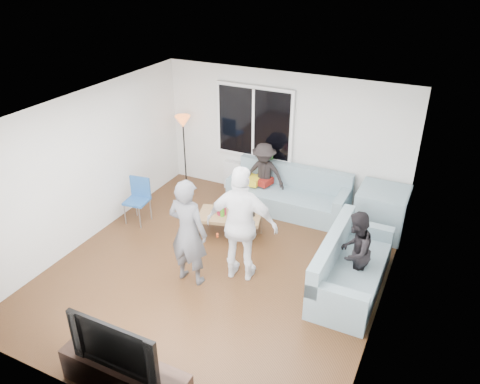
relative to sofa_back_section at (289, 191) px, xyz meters
The scene contains 30 objects.
floor 2.34m from the sofa_back_section, 98.38° to the right, with size 5.00×5.50×0.04m, color #56351C.
ceiling 3.18m from the sofa_back_section, 98.38° to the right, with size 5.00×5.50×0.04m, color white.
wall_back 1.06m from the sofa_back_section, 123.77° to the left, with size 5.00×0.04×2.60m, color silver.
wall_front 5.13m from the sofa_back_section, 93.80° to the right, with size 5.00×0.04×2.60m, color silver.
wall_left 3.75m from the sofa_back_section, 141.51° to the right, with size 0.04×5.50×2.60m, color silver.
wall_right 3.27m from the sofa_back_section, 46.08° to the right, with size 0.04×5.50×2.60m, color silver.
window_frame 1.52m from the sofa_back_section, 155.80° to the left, with size 1.62×0.06×1.47m, color white.
window_glass 1.51m from the sofa_back_section, 157.87° to the left, with size 1.50×0.02×1.35m, color black.
window_mullion 1.51m from the sofa_back_section, 158.40° to the left, with size 0.05×0.03×1.35m, color white.
radiator 1.02m from the sofa_back_section, 157.87° to the left, with size 1.30×0.12×0.62m, color silver.
potted_plant 0.76m from the sofa_back_section, 148.24° to the left, with size 0.19×0.15×0.34m, color #33712D.
vase 1.08m from the sofa_back_section, 160.48° to the left, with size 0.15×0.15×0.16m, color silver.
sofa_back_section is the anchor object (origin of this frame).
sofa_right_section 2.44m from the sofa_back_section, 46.39° to the right, with size 0.85×2.00×0.85m, color gray, non-canonical shape.
sofa_corner 1.77m from the sofa_back_section, ahead, with size 0.85×0.85×0.85m, color gray.
cushion_yellow 0.81m from the sofa_back_section, behind, with size 0.38×0.32×0.14m, color gold.
cushion_red 0.59m from the sofa_back_section, behind, with size 0.36×0.30×0.13m, color maroon.
coffee_table 1.42m from the sofa_back_section, 117.44° to the right, with size 1.10×0.60×0.40m, color #966F48.
pitcher 1.51m from the sofa_back_section, 121.23° to the right, with size 0.17×0.17×0.17m, color maroon.
side_chair 2.89m from the sofa_back_section, 145.71° to the right, with size 0.40×0.40×0.86m, color #215091, non-canonical shape.
floor_lamp 2.41m from the sofa_back_section, behind, with size 0.32×0.32×1.56m, color orange, non-canonical shape.
player_left 2.78m from the sofa_back_section, 102.72° to the right, with size 0.63×0.41×1.73m, color #4B4B50.
player_right 2.30m from the sofa_back_section, 88.12° to the right, with size 1.10×0.46×1.88m, color white.
spectator_right 2.45m from the sofa_back_section, 46.29° to the right, with size 0.63×0.49×1.29m, color black.
spectator_back 0.59m from the sofa_back_section, behind, with size 0.84×0.49×1.31m, color black.
tv_console 4.78m from the sofa_back_section, 92.40° to the right, with size 1.60×0.40×0.44m, color #332119.
television 4.79m from the sofa_back_section, 92.40° to the right, with size 1.15×0.15×0.66m, color black.
bottle_b 1.54m from the sofa_back_section, 118.68° to the right, with size 0.08×0.08×0.27m, color #3D951B.
bottle_c 1.24m from the sofa_back_section, 118.99° to the right, with size 0.07×0.07×0.23m, color black.
bottle_e 1.14m from the sofa_back_section, 102.72° to the right, with size 0.07×0.07×0.22m, color black.
Camera 1 is at (2.96, -5.30, 4.61)m, focal length 34.84 mm.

